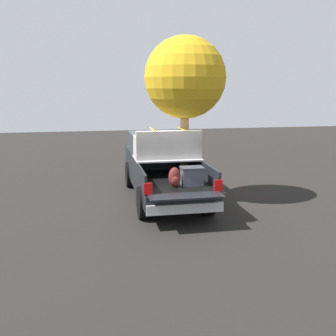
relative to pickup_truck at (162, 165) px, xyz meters
name	(u,v)px	position (x,y,z in m)	size (l,w,h in m)	color
ground_plane	(164,199)	(-0.39, 0.00, -0.98)	(40.00, 40.00, 0.00)	black
pickup_truck	(162,165)	(0.00, 0.00, 0.00)	(6.05, 2.06, 2.23)	black
tree_background	(185,79)	(-0.67, -0.56, 2.68)	(2.38, 2.38, 4.89)	brown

